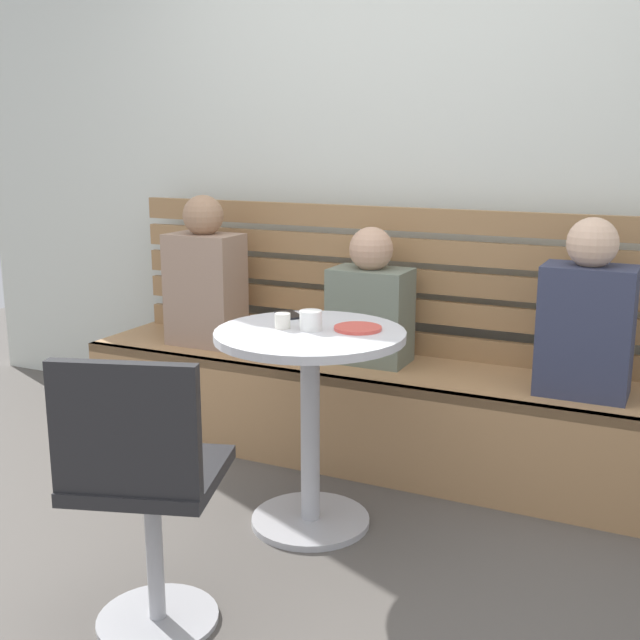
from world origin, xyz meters
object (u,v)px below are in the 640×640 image
(booth_bench, at_px, (368,411))
(person_child_middle, at_px, (370,304))
(cafe_table, at_px, (310,391))
(person_adult, at_px, (205,279))
(cup_ceramic_white, at_px, (311,320))
(person_child_left, at_px, (587,318))
(plate_small, at_px, (358,328))
(phone_on_table, at_px, (289,315))
(cup_espresso_small, at_px, (283,321))
(white_chair, at_px, (143,485))

(booth_bench, relative_size, person_child_middle, 4.54)
(booth_bench, relative_size, cafe_table, 3.65)
(person_adult, distance_m, cup_ceramic_white, 1.08)
(cafe_table, xyz_separation_m, person_child_left, (0.85, 0.63, 0.22))
(cafe_table, bearing_deg, person_child_left, 36.63)
(booth_bench, bearing_deg, person_adult, -179.14)
(person_child_middle, distance_m, plate_small, 0.65)
(cup_ceramic_white, height_order, plate_small, cup_ceramic_white)
(person_adult, relative_size, phone_on_table, 5.05)
(plate_small, bearing_deg, phone_on_table, 163.79)
(cafe_table, xyz_separation_m, person_adult, (-0.88, 0.65, 0.24))
(person_adult, distance_m, plate_small, 1.17)
(cafe_table, distance_m, person_adult, 1.12)
(person_child_left, relative_size, phone_on_table, 4.86)
(booth_bench, relative_size, cup_espresso_small, 48.21)
(booth_bench, xyz_separation_m, plate_small, (0.19, -0.58, 0.52))
(booth_bench, bearing_deg, cup_espresso_small, -94.97)
(cup_espresso_small, bearing_deg, cup_ceramic_white, 12.61)
(cafe_table, relative_size, cup_ceramic_white, 9.25)
(white_chair, distance_m, person_child_left, 1.76)
(white_chair, bearing_deg, booth_bench, 87.26)
(cup_ceramic_white, relative_size, phone_on_table, 0.57)
(white_chair, height_order, person_child_left, person_child_left)
(person_child_middle, xyz_separation_m, cup_ceramic_white, (0.05, -0.69, 0.07))
(person_child_left, relative_size, cup_ceramic_white, 8.50)
(person_adult, relative_size, person_child_left, 1.04)
(cup_espresso_small, xyz_separation_m, phone_on_table, (-0.07, 0.19, -0.02))
(person_child_left, xyz_separation_m, phone_on_table, (-1.03, -0.45, 0.00))
(booth_bench, height_order, phone_on_table, phone_on_table)
(white_chair, height_order, plate_small, white_chair)
(person_child_left, bearing_deg, person_child_middle, 175.66)
(cup_ceramic_white, xyz_separation_m, cup_espresso_small, (-0.10, -0.02, -0.01))
(white_chair, distance_m, person_child_middle, 1.53)
(cup_ceramic_white, distance_m, plate_small, 0.17)
(booth_bench, distance_m, cup_ceramic_white, 0.86)
(cafe_table, relative_size, white_chair, 0.87)
(booth_bench, height_order, plate_small, plate_small)
(cup_espresso_small, height_order, phone_on_table, cup_espresso_small)
(white_chair, relative_size, phone_on_table, 6.07)
(phone_on_table, bearing_deg, cup_espresso_small, -118.37)
(person_child_middle, xyz_separation_m, phone_on_table, (-0.12, -0.52, 0.04))
(cup_espresso_small, bearing_deg, plate_small, 21.06)
(white_chair, relative_size, person_child_left, 1.25)
(booth_bench, relative_size, person_adult, 3.82)
(booth_bench, height_order, person_child_middle, person_child_middle)
(white_chair, relative_size, person_adult, 1.20)
(booth_bench, distance_m, person_child_left, 1.04)
(person_adult, relative_size, cup_ceramic_white, 8.84)
(cafe_table, xyz_separation_m, cup_espresso_small, (-0.10, -0.01, 0.25))
(person_adult, xyz_separation_m, person_child_left, (1.73, -0.02, -0.01))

